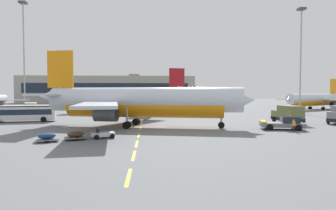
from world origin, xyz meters
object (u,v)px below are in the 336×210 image
airliner_far_right (129,98)px  ground_crew_worker (294,125)px  airliner_foreground (140,102)px  apron_light_mast_near (24,45)px  fuel_service_truck (288,114)px  apron_light_mast_far (301,49)px  apron_shuttle_bus (21,112)px  pushback_tug (284,123)px  catering_truck (31,109)px  baggage_train (76,135)px  airliner_mid_left (315,99)px

airliner_far_right → ground_crew_worker: airliner_far_right is taller
airliner_far_right → airliner_foreground: bearing=-83.2°
airliner_foreground → ground_crew_worker: bearing=-19.7°
ground_crew_worker → apron_light_mast_near: (-51.87, 39.45, 16.60)m
airliner_foreground → apron_light_mast_near: apron_light_mast_near is taller
fuel_service_truck → apron_light_mast_far: (14.73, 23.39, 14.99)m
airliner_far_right → fuel_service_truck: (29.67, -31.14, -2.36)m
apron_shuttle_bus → apron_light_mast_far: size_ratio=0.46×
pushback_tug → airliner_far_right: 46.71m
catering_truck → baggage_train: (18.43, -34.07, -1.12)m
apron_shuttle_bus → pushback_tug: bearing=-18.1°
airliner_foreground → catering_truck: airliner_foreground is taller
airliner_foreground → pushback_tug: bearing=-12.7°
airliner_mid_left → catering_truck: size_ratio=3.69×
ground_crew_worker → apron_light_mast_far: size_ratio=0.06×
airliner_foreground → apron_light_mast_far: apron_light_mast_far is taller
baggage_train → ground_crew_worker: ground_crew_worker is taller
pushback_tug → apron_light_mast_near: apron_light_mast_near is taller
airliner_far_right → apron_light_mast_near: 30.14m
pushback_tug → baggage_train: (-27.81, -7.58, -0.38)m
apron_shuttle_bus → airliner_mid_left: bearing=24.1°
apron_light_mast_near → catering_truck: bearing=-61.3°
airliner_foreground → ground_crew_worker: (20.96, -7.50, -2.96)m
baggage_train → pushback_tug: bearing=15.3°
pushback_tug → ground_crew_worker: (0.07, -2.80, 0.09)m
airliner_mid_left → baggage_train: size_ratio=3.19×
airliner_foreground → pushback_tug: (20.90, -4.70, -3.05)m
catering_truck → apron_light_mast_far: (65.60, 5.07, 14.99)m
apron_shuttle_bus → catering_truck: catering_truck is taller
pushback_tug → apron_light_mast_near: bearing=144.7°
ground_crew_worker → pushback_tug: bearing=91.3°
pushback_tug → airliner_far_right: airliner_far_right is taller
airliner_far_right → apron_shuttle_bus: 31.13m
pushback_tug → baggage_train: bearing=-164.7°
baggage_train → apron_light_mast_far: (47.18, 39.14, 16.11)m
pushback_tug → ground_crew_worker: pushback_tug is taller
baggage_train → apron_light_mast_far: bearing=39.7°
pushback_tug → apron_light_mast_far: size_ratio=0.24×
airliner_mid_left → baggage_train: 82.70m
airliner_mid_left → fuel_service_truck: airliner_mid_left is taller
apron_shuttle_bus → apron_light_mast_near: bearing=111.0°
airliner_far_right → catering_truck: airliner_far_right is taller
baggage_train → apron_light_mast_near: size_ratio=0.30×
catering_truck → apron_light_mast_near: size_ratio=0.26×
airliner_mid_left → apron_light_mast_near: bearing=-172.3°
airliner_foreground → ground_crew_worker: airliner_foreground is taller
airliner_mid_left → apron_light_mast_near: (-85.00, -11.54, 14.32)m
pushback_tug → ground_crew_worker: size_ratio=3.74×
airliner_foreground → apron_shuttle_bus: 24.23m
catering_truck → ground_crew_worker: (46.30, -29.29, -0.65)m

